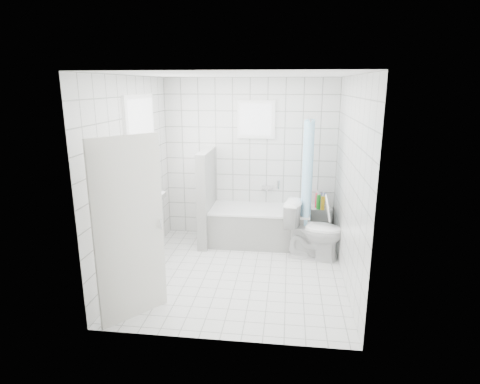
# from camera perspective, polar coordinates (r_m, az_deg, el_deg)

# --- Properties ---
(ground) EXTENTS (3.00, 3.00, 0.00)m
(ground) POSITION_cam_1_polar(r_m,az_deg,el_deg) (5.58, -0.25, -11.42)
(ground) COLOR white
(ground) RESTS_ON ground
(ceiling) EXTENTS (3.00, 3.00, 0.00)m
(ceiling) POSITION_cam_1_polar(r_m,az_deg,el_deg) (5.00, -0.28, 16.35)
(ceiling) COLOR white
(ceiling) RESTS_ON ground
(wall_back) EXTENTS (2.80, 0.02, 2.60)m
(wall_back) POSITION_cam_1_polar(r_m,az_deg,el_deg) (6.59, 1.39, 4.66)
(wall_back) COLOR white
(wall_back) RESTS_ON ground
(wall_front) EXTENTS (2.80, 0.02, 2.60)m
(wall_front) POSITION_cam_1_polar(r_m,az_deg,el_deg) (3.71, -3.20, -3.59)
(wall_front) COLOR white
(wall_front) RESTS_ON ground
(wall_left) EXTENTS (0.02, 3.00, 2.60)m
(wall_left) POSITION_cam_1_polar(r_m,az_deg,el_deg) (5.49, -14.94, 2.04)
(wall_left) COLOR white
(wall_left) RESTS_ON ground
(wall_right) EXTENTS (0.02, 3.00, 2.60)m
(wall_right) POSITION_cam_1_polar(r_m,az_deg,el_deg) (5.15, 15.38, 1.19)
(wall_right) COLOR white
(wall_right) RESTS_ON ground
(window_left) EXTENTS (0.01, 0.90, 1.40)m
(window_left) POSITION_cam_1_polar(r_m,az_deg,el_deg) (5.69, -13.61, 5.66)
(window_left) COLOR white
(window_left) RESTS_ON wall_left
(window_back) EXTENTS (0.50, 0.01, 0.50)m
(window_back) POSITION_cam_1_polar(r_m,az_deg,el_deg) (6.46, 2.29, 10.25)
(window_back) COLOR white
(window_back) RESTS_ON wall_back
(window_sill) EXTENTS (0.18, 1.02, 0.08)m
(window_sill) POSITION_cam_1_polar(r_m,az_deg,el_deg) (5.83, -12.75, -1.53)
(window_sill) COLOR white
(window_sill) RESTS_ON wall_left
(door) EXTENTS (0.53, 0.65, 2.00)m
(door) POSITION_cam_1_polar(r_m,az_deg,el_deg) (4.38, -15.40, -5.31)
(door) COLOR silver
(door) RESTS_ON ground
(bathtub) EXTENTS (1.56, 0.77, 0.58)m
(bathtub) POSITION_cam_1_polar(r_m,az_deg,el_deg) (6.48, 2.77, -4.80)
(bathtub) COLOR white
(bathtub) RESTS_ON ground
(partition_wall) EXTENTS (0.15, 0.85, 1.50)m
(partition_wall) POSITION_cam_1_polar(r_m,az_deg,el_deg) (6.40, -4.77, -0.76)
(partition_wall) COLOR white
(partition_wall) RESTS_ON ground
(tiled_ledge) EXTENTS (0.40, 0.24, 0.55)m
(tiled_ledge) POSITION_cam_1_polar(r_m,az_deg,el_deg) (6.73, 11.05, -4.45)
(tiled_ledge) COLOR white
(tiled_ledge) RESTS_ON ground
(toilet) EXTENTS (0.91, 0.63, 0.85)m
(toilet) POSITION_cam_1_polar(r_m,az_deg,el_deg) (5.98, 10.43, -5.38)
(toilet) COLOR white
(toilet) RESTS_ON ground
(curtain_rod) EXTENTS (0.02, 0.80, 0.02)m
(curtain_rod) POSITION_cam_1_polar(r_m,az_deg,el_deg) (6.08, 9.84, 10.23)
(curtain_rod) COLOR silver
(curtain_rod) RESTS_ON wall_back
(shower_curtain) EXTENTS (0.14, 0.48, 1.78)m
(shower_curtain) POSITION_cam_1_polar(r_m,az_deg,el_deg) (6.09, 9.52, 1.67)
(shower_curtain) COLOR #55C1FA
(shower_curtain) RESTS_ON curtain_rod
(tub_faucet) EXTENTS (0.18, 0.06, 0.06)m
(tub_faucet) POSITION_cam_1_polar(r_m,az_deg,el_deg) (6.63, 3.91, 0.70)
(tub_faucet) COLOR silver
(tub_faucet) RESTS_ON wall_back
(sill_bottles) EXTENTS (0.19, 0.81, 0.29)m
(sill_bottles) POSITION_cam_1_polar(r_m,az_deg,el_deg) (5.73, -12.95, -0.21)
(sill_bottles) COLOR #30DBCF
(sill_bottles) RESTS_ON window_sill
(ledge_bottles) EXTENTS (0.16, 0.20, 0.24)m
(ledge_bottles) POSITION_cam_1_polar(r_m,az_deg,el_deg) (6.58, 11.35, -1.31)
(ledge_bottles) COLOR yellow
(ledge_bottles) RESTS_ON tiled_ledge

